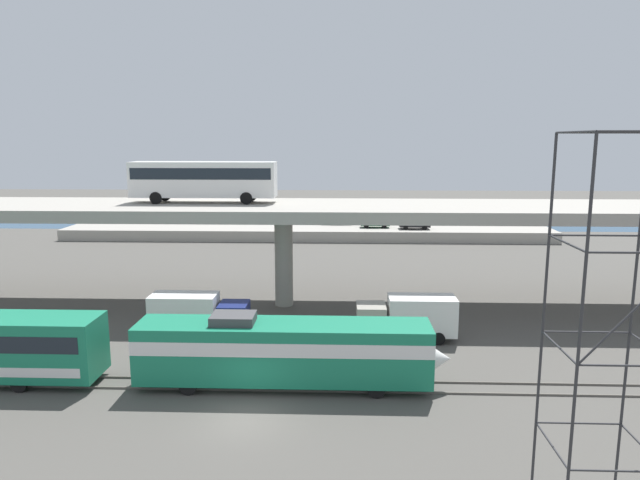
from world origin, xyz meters
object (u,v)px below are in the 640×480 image
at_px(train_locomotive, 298,349).
at_px(scaffolding_tower, 608,337).
at_px(service_truck_west, 197,314).
at_px(transit_bus_on_overpass, 204,178).
at_px(parked_car_1, 379,218).
at_px(parked_car_2, 338,219).
at_px(parked_car_3, 415,223).
at_px(parked_car_0, 375,222).
at_px(service_truck_east, 409,316).

relative_size(train_locomotive, scaffolding_tower, 1.25).
distance_m(train_locomotive, service_truck_west, 11.14).
relative_size(transit_bus_on_overpass, parked_car_1, 2.63).
xyz_separation_m(transit_bus_on_overpass, parked_car_2, (10.91, 35.29, -8.27)).
bearing_deg(scaffolding_tower, parked_car_3, 88.60).
height_order(train_locomotive, parked_car_0, train_locomotive).
relative_size(scaffolding_tower, parked_car_1, 3.07).
xyz_separation_m(service_truck_east, parked_car_1, (0.97, 45.89, 0.64)).
height_order(parked_car_0, parked_car_1, same).
bearing_deg(parked_car_0, service_truck_east, -90.01).
height_order(transit_bus_on_overpass, scaffolding_tower, scaffolding_tower).
height_order(transit_bus_on_overpass, parked_car_2, transit_bus_on_overpass).
xyz_separation_m(service_truck_west, parked_car_2, (9.57, 44.35, 0.64)).
bearing_deg(parked_car_1, parked_car_2, -166.08).
bearing_deg(parked_car_3, train_locomotive, 75.43).
bearing_deg(parked_car_0, service_truck_west, -109.73).
distance_m(parked_car_1, parked_car_2, 6.40).
bearing_deg(service_truck_east, scaffolding_tower, 101.21).
bearing_deg(service_truck_west, transit_bus_on_overpass, 98.42).
bearing_deg(scaffolding_tower, parked_car_2, 98.14).
relative_size(service_truck_west, scaffolding_tower, 0.49).
bearing_deg(service_truck_east, parked_car_3, -97.72).
relative_size(service_truck_east, parked_car_0, 1.68).
relative_size(parked_car_0, parked_car_1, 0.89).
height_order(service_truck_west, scaffolding_tower, scaffolding_tower).
bearing_deg(parked_car_3, parked_car_0, -11.83).
bearing_deg(scaffolding_tower, parked_car_1, 92.61).
height_order(parked_car_1, parked_car_2, same).
relative_size(transit_bus_on_overpass, service_truck_west, 1.76).
relative_size(service_truck_west, parked_car_3, 1.62).
bearing_deg(transit_bus_on_overpass, parked_car_0, 63.39).
bearing_deg(service_truck_east, train_locomotive, 48.49).
xyz_separation_m(service_truck_west, parked_car_3, (20.27, 40.19, 0.64)).
xyz_separation_m(parked_car_0, parked_car_2, (-5.25, 3.02, 0.00)).
bearing_deg(parked_car_0, parked_car_1, 78.13).
height_order(service_truck_east, parked_car_3, service_truck_east).
distance_m(train_locomotive, parked_car_1, 54.49).
distance_m(transit_bus_on_overpass, scaffolding_tower, 35.55).
xyz_separation_m(service_truck_east, parked_car_3, (5.45, 40.19, 0.64)).
bearing_deg(parked_car_2, train_locomotive, 88.00).
relative_size(service_truck_east, parked_car_3, 1.62).
distance_m(transit_bus_on_overpass, service_truck_west, 12.78).
bearing_deg(scaffolding_tower, service_truck_east, 101.21).
bearing_deg(service_truck_west, parked_car_2, 77.82).
xyz_separation_m(transit_bus_on_overpass, service_truck_west, (1.34, -9.07, -8.91)).
distance_m(train_locomotive, parked_car_3, 49.79).
relative_size(scaffolding_tower, parked_car_0, 3.46).
bearing_deg(parked_car_2, transit_bus_on_overpass, 72.82).
bearing_deg(parked_car_2, service_truck_west, 77.82).
distance_m(service_truck_west, parked_car_3, 45.02).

